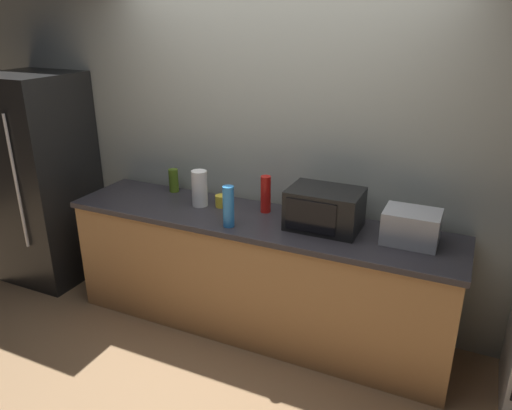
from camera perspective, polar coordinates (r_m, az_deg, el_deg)
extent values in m
plane|color=#93704C|center=(3.61, -2.80, -17.15)|extent=(8.00, 8.00, 0.00)
cube|color=#9EA399|center=(3.67, 2.72, 7.23)|extent=(6.40, 0.10, 2.70)
cube|color=#B27F4C|center=(3.66, 0.00, -8.34)|extent=(2.80, 0.60, 0.86)
cube|color=#2D2B30|center=(3.46, 0.00, -1.85)|extent=(2.84, 0.64, 0.04)
cube|color=black|center=(4.65, -23.59, 2.73)|extent=(0.72, 0.70, 1.80)
cylinder|color=silver|center=(4.29, -26.11, 2.28)|extent=(0.02, 0.02, 1.10)
cube|color=black|center=(3.29, 7.99, -0.43)|extent=(0.48, 0.34, 0.27)
cube|color=black|center=(3.14, 6.34, -1.38)|extent=(0.34, 0.01, 0.21)
cube|color=#B7BABF|center=(3.21, 17.60, -2.42)|extent=(0.34, 0.26, 0.21)
cylinder|color=white|center=(3.66, -6.58, 1.94)|extent=(0.12, 0.12, 0.27)
cylinder|color=#338CE5|center=(3.28, -3.22, -0.17)|extent=(0.08, 0.08, 0.28)
cylinder|color=#4C6B19|center=(4.00, -9.56, 2.84)|extent=(0.08, 0.08, 0.19)
cylinder|color=red|center=(3.52, 1.14, 1.27)|extent=(0.07, 0.07, 0.27)
cylinder|color=yellow|center=(3.65, -4.03, 0.47)|extent=(0.09, 0.09, 0.09)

